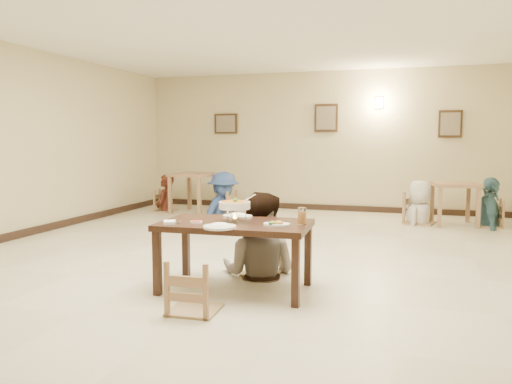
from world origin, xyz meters
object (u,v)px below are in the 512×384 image
(drink_glass, at_px, (302,217))
(bg_diner_d, at_px, (491,177))
(main_table, at_px, (235,230))
(chair_near, at_px, (194,261))
(bg_table_right, at_px, (455,190))
(bg_chair_ll, at_px, (165,191))
(bg_diner_a, at_px, (165,174))
(bg_chair_lr, at_px, (223,192))
(main_diner, at_px, (259,192))
(bg_chair_rl, at_px, (420,194))
(chair_far, at_px, (262,235))
(bg_diner_c, at_px, (421,181))
(curry_warmer, at_px, (235,205))
(bg_table_left, at_px, (194,180))
(bg_diner_b, at_px, (223,172))
(bg_chair_rr, at_px, (490,201))

(drink_glass, height_order, bg_diner_d, bg_diner_d)
(main_table, distance_m, bg_diner_d, 5.79)
(chair_near, distance_m, bg_table_right, 6.18)
(bg_chair_ll, xyz_separation_m, bg_diner_a, (0.00, 0.00, 0.36))
(bg_chair_lr, bearing_deg, bg_diner_d, 101.36)
(main_diner, distance_m, bg_chair_rl, 4.62)
(chair_far, height_order, bg_diner_d, bg_diner_d)
(main_diner, relative_size, bg_diner_c, 1.20)
(bg_chair_lr, relative_size, bg_chair_rl, 0.86)
(curry_warmer, height_order, drink_glass, curry_warmer)
(curry_warmer, bearing_deg, bg_chair_lr, 112.23)
(bg_table_left, bearing_deg, curry_warmer, -61.47)
(main_table, relative_size, bg_chair_lr, 1.64)
(bg_chair_ll, bearing_deg, bg_table_right, -98.72)
(main_table, xyz_separation_m, bg_table_right, (2.46, 4.90, 0.00))
(main_diner, bearing_deg, drink_glass, 138.92)
(main_table, height_order, main_diner, main_diner)
(bg_chair_rl, relative_size, bg_diner_c, 0.69)
(bg_diner_b, bearing_deg, curry_warmer, -141.22)
(bg_table_left, bearing_deg, bg_chair_lr, -4.71)
(bg_chair_ll, height_order, bg_diner_b, bg_diner_b)
(bg_chair_ll, xyz_separation_m, bg_diner_d, (6.40, 0.01, 0.44))
(bg_chair_ll, relative_size, bg_diner_d, 0.50)
(curry_warmer, relative_size, bg_diner_d, 0.20)
(chair_near, distance_m, curry_warmer, 0.85)
(main_diner, distance_m, bg_table_right, 4.90)
(main_table, xyz_separation_m, chair_near, (-0.14, -0.71, -0.17))
(main_diner, height_order, bg_chair_ll, main_diner)
(bg_diner_c, bearing_deg, bg_diner_b, -67.72)
(drink_glass, xyz_separation_m, bg_diner_c, (1.20, 4.81, 0.01))
(curry_warmer, bearing_deg, main_table, -64.68)
(main_diner, relative_size, bg_chair_ll, 2.17)
(bg_table_left, distance_m, bg_table_right, 5.13)
(bg_chair_ll, xyz_separation_m, bg_diner_c, (5.22, -0.03, 0.36))
(bg_chair_ll, height_order, bg_chair_rl, bg_chair_rl)
(chair_near, distance_m, bg_diner_d, 6.48)
(bg_chair_lr, bearing_deg, curry_warmer, 32.73)
(bg_chair_lr, bearing_deg, bg_table_right, 101.24)
(chair_near, distance_m, bg_diner_a, 6.48)
(bg_chair_rl, xyz_separation_m, bg_diner_b, (-3.85, -0.03, 0.33))
(bg_chair_rl, relative_size, bg_diner_d, 0.63)
(chair_near, xyz_separation_m, curry_warmer, (0.13, 0.73, 0.42))
(bg_chair_rr, height_order, bg_diner_d, bg_diner_d)
(chair_near, bearing_deg, main_table, -104.11)
(chair_far, distance_m, bg_chair_lr, 4.63)
(chair_far, distance_m, chair_near, 1.42)
(bg_diner_b, height_order, bg_diner_d, bg_diner_b)
(bg_chair_ll, height_order, bg_diner_c, bg_diner_c)
(chair_near, bearing_deg, main_diner, -101.70)
(chair_near, xyz_separation_m, bg_chair_lr, (-1.84, 5.55, 0.01))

